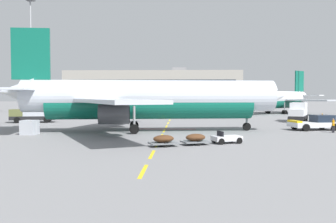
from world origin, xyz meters
TOP-DOWN VIEW (x-y plane):
  - ground at (40.00, 40.00)m, footprint 400.00×400.00m
  - apron_paint_markings at (18.00, 35.86)m, footprint 8.00×91.94m
  - airliner_foreground at (15.83, 18.69)m, footprint 34.81×34.34m
  - pushback_tug at (37.07, 21.47)m, footprint 6.44×4.09m
  - airliner_mid_left at (41.42, 62.12)m, footprint 25.67×24.84m
  - airliner_far_center at (-8.59, 88.45)m, footprint 24.14×25.34m
  - catering_truck at (-3.57, 33.07)m, footprint 7.35×3.84m
  - fuel_service_truck at (39.49, 36.72)m, footprint 4.88×7.39m
  - baggage_train at (21.44, 6.67)m, footprint 8.51×4.64m
  - ground_crew_worker at (37.89, 18.10)m, footprint 0.35×0.64m
  - uld_cargo_container at (3.23, 14.60)m, footprint 1.79×1.75m
  - apron_light_mast_near at (-14.97, 59.86)m, footprint 1.80×1.80m
  - terminal_satellite at (7.15, 141.87)m, footprint 77.16×18.60m

SIDE VIEW (x-z plane):
  - ground at x=40.00m, z-range 0.00..0.00m
  - apron_paint_markings at x=18.00m, z-range 0.00..0.01m
  - baggage_train at x=21.44m, z-range -0.05..1.09m
  - uld_cargo_container at x=3.23m, z-range 0.00..1.60m
  - pushback_tug at x=37.07m, z-range -0.14..1.94m
  - ground_crew_worker at x=37.89m, z-range 0.11..1.77m
  - catering_truck at x=-3.57m, z-range 0.08..3.22m
  - fuel_service_truck at x=39.49m, z-range 0.08..3.22m
  - airliner_far_center at x=-8.59m, z-range -1.62..7.59m
  - airliner_mid_left at x=41.42m, z-range -1.86..8.68m
  - airliner_foreground at x=15.83m, z-range -2.15..10.05m
  - terminal_satellite at x=7.15m, z-range -0.78..15.90m
  - apron_light_mast_near at x=-14.97m, z-range 3.12..29.86m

